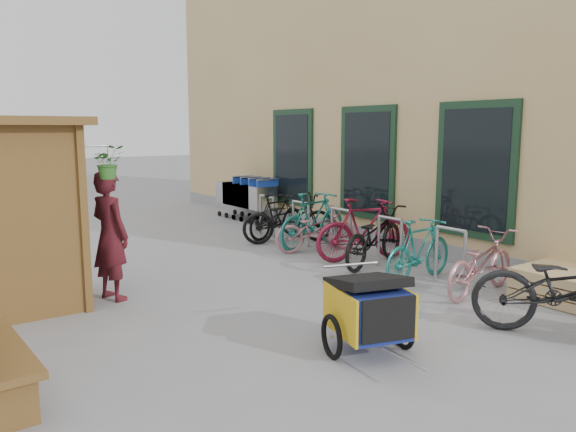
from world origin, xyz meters
TOP-DOWN VIEW (x-y plane):
  - ground at (0.00, 0.00)m, footprint 80.00×80.00m
  - building at (6.49, 4.50)m, footprint 6.07×13.00m
  - bike_rack at (2.30, 2.40)m, footprint 0.05×5.35m
  - pallet_stack at (3.00, -1.40)m, footprint 1.00×1.20m
  - shopping_carts at (3.00, 6.84)m, footprint 0.62×2.08m
  - child_trailer at (-0.36, -1.11)m, footprint 0.95×1.49m
  - cargo_bike at (1.75, -2.10)m, footprint 1.77×2.10m
  - person_kiosk at (-1.88, 2.21)m, footprint 0.59×0.73m
  - bike_0 at (2.31, -0.51)m, footprint 1.74×0.82m
  - bike_1 at (2.13, 0.43)m, footprint 1.63×0.64m
  - bike_2 at (2.29, 1.55)m, footprint 1.98×1.21m
  - bike_3 at (2.41, 1.91)m, footprint 1.89×0.96m
  - bike_4 at (2.16, 2.95)m, footprint 1.67×0.94m
  - bike_5 at (2.31, 3.22)m, footprint 1.86×0.84m
  - bike_6 at (2.22, 3.91)m, footprint 1.98×1.25m
  - bike_7 at (2.28, 4.42)m, footprint 1.61×0.75m

SIDE VIEW (x-z plane):
  - ground at x=0.00m, z-range 0.00..0.00m
  - pallet_stack at x=3.00m, z-range 0.01..0.41m
  - bike_4 at x=2.16m, z-range 0.00..0.83m
  - bike_0 at x=2.31m, z-range 0.00..0.88m
  - bike_7 at x=2.28m, z-range 0.00..0.94m
  - bike_1 at x=2.13m, z-range 0.00..0.95m
  - child_trailer at x=-0.36m, z-range 0.05..0.91m
  - bike_2 at x=2.29m, z-range 0.00..0.98m
  - bike_6 at x=2.22m, z-range 0.00..0.98m
  - bike_rack at x=2.30m, z-range 0.08..0.95m
  - cargo_bike at x=1.75m, z-range -0.01..1.08m
  - bike_5 at x=2.31m, z-range 0.00..1.08m
  - bike_3 at x=2.41m, z-range 0.00..1.09m
  - shopping_carts at x=3.00m, z-range 0.09..1.20m
  - person_kiosk at x=-1.88m, z-range 0.00..1.73m
  - building at x=6.49m, z-range -0.01..6.99m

